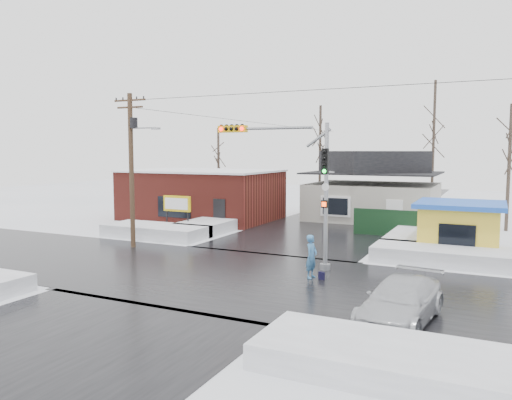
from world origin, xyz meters
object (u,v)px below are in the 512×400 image
at_px(marquee_sign, 177,205).
at_px(pedestrian, 311,257).
at_px(traffic_signal, 295,175).
at_px(utility_pole, 132,161).
at_px(kiosk, 460,227).
at_px(car, 401,302).

relative_size(marquee_sign, pedestrian, 1.31).
relative_size(traffic_signal, utility_pole, 0.78).
height_order(marquee_sign, kiosk, kiosk).
bearing_deg(car, pedestrian, 144.12).
bearing_deg(utility_pole, traffic_signal, -2.95).
height_order(marquee_sign, car, marquee_sign).
bearing_deg(traffic_signal, kiosk, 44.84).
bearing_deg(traffic_signal, pedestrian, -49.31).
xyz_separation_m(traffic_signal, car, (6.11, -6.00, -3.82)).
distance_m(marquee_sign, pedestrian, 15.37).
distance_m(traffic_signal, pedestrian, 4.24).
distance_m(pedestrian, car, 6.29).
xyz_separation_m(kiosk, pedestrian, (-5.57, -8.77, -0.49)).
bearing_deg(traffic_signal, utility_pole, 177.05).
height_order(traffic_signal, marquee_sign, traffic_signal).
height_order(utility_pole, marquee_sign, utility_pole).
bearing_deg(marquee_sign, utility_pole, -79.87).
bearing_deg(traffic_signal, car, -44.46).
bearing_deg(utility_pole, pedestrian, -10.85).
relative_size(pedestrian, car, 0.39).
distance_m(utility_pole, pedestrian, 12.76).
bearing_deg(kiosk, car, -94.20).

